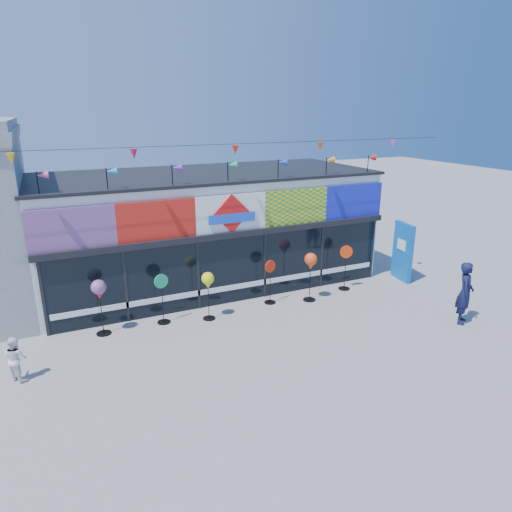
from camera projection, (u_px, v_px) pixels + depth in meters
ground at (279, 347)px, 12.67m from camera, size 80.00×80.00×0.00m
kite_shop at (207, 227)px, 17.17m from camera, size 16.00×5.70×5.31m
blue_sign at (403, 251)px, 17.37m from camera, size 0.33×1.13×2.23m
spinner_0 at (99, 291)px, 12.98m from camera, size 0.43×0.43×1.69m
spinner_1 at (162, 297)px, 13.85m from camera, size 0.44×0.40×1.59m
spinner_2 at (208, 282)px, 13.98m from camera, size 0.39×0.39×1.55m
spinner_3 at (270, 281)px, 15.29m from camera, size 0.42×0.39×1.53m
spinner_4 at (311, 263)px, 15.34m from camera, size 0.43×0.43×1.70m
spinner_5 at (345, 266)px, 16.46m from camera, size 0.46×0.42×1.66m
adult_man at (465, 293)px, 13.84m from camera, size 0.84×0.82×1.95m
child at (16, 358)px, 10.98m from camera, size 0.60×0.63×1.14m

